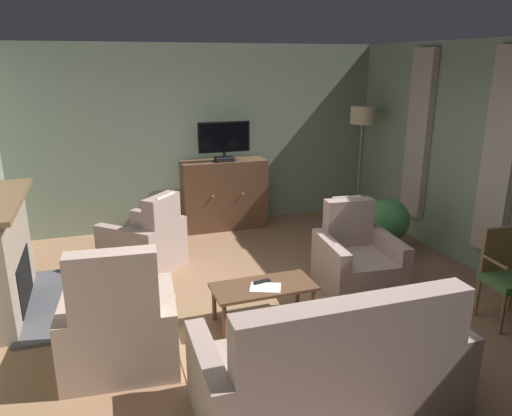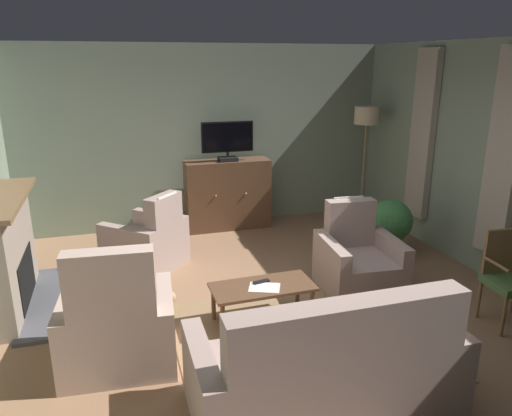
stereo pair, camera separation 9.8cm
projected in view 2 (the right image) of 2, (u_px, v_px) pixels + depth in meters
ground_plane at (271, 321)px, 4.95m from camera, size 6.26×7.00×0.04m
wall_back at (205, 137)px, 7.51m from camera, size 6.26×0.10×2.78m
curtain_panel_near at (504, 154)px, 5.38m from camera, size 0.10×0.44×2.34m
curtain_panel_far at (423, 135)px, 6.75m from camera, size 0.10×0.44×2.34m
rug_central at (301, 338)px, 4.58m from camera, size 2.33×2.07×0.01m
fireplace at (7, 257)px, 5.02m from camera, size 0.83×1.72×1.22m
tv_cabinet at (228, 196)px, 7.52m from camera, size 1.30×0.45×1.08m
television at (228, 140)px, 7.21m from camera, size 0.79×0.20×0.59m
coffee_table at (263, 290)px, 4.78m from camera, size 1.03×0.50×0.40m
tv_remote at (261, 282)px, 4.82m from camera, size 0.18×0.08×0.02m
folded_newspaper at (264, 288)px, 4.72m from camera, size 0.36×0.32×0.01m
sofa_floral at (328, 371)px, 3.56m from camera, size 1.99×0.92×1.06m
armchair_in_far_corner at (118, 328)px, 4.11m from camera, size 1.01×0.91×1.17m
armchair_angled_to_table at (148, 243)px, 6.12m from camera, size 1.15×1.15×1.00m
armchair_beside_cabinet at (358, 263)px, 5.52m from camera, size 0.90×0.94×1.00m
side_chair_tucked_against_wall at (509, 275)px, 4.75m from camera, size 0.50×0.45×0.95m
potted_plant_on_hearth_side at (390, 224)px, 6.39m from camera, size 0.57×0.57×0.79m
cat at (150, 302)px, 5.09m from camera, size 0.73×0.20×0.19m
floor_lamp at (366, 125)px, 7.46m from camera, size 0.38×0.38×1.87m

